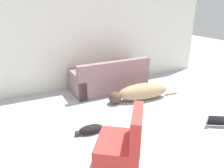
# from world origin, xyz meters

# --- Properties ---
(wall_back) EXTENTS (7.93, 0.06, 2.72)m
(wall_back) POSITION_xyz_m (0.00, 3.58, 1.36)
(wall_back) COLOR silver
(wall_back) RESTS_ON ground_plane
(couch) EXTENTS (1.87, 0.83, 0.80)m
(couch) POSITION_xyz_m (0.80, 3.00, 0.27)
(couch) COLOR gray
(couch) RESTS_ON ground_plane
(dog) EXTENTS (1.73, 0.53, 0.37)m
(dog) POSITION_xyz_m (1.17, 2.16, 0.18)
(dog) COLOR #A38460
(dog) RESTS_ON ground_plane
(cat) EXTENTS (0.60, 0.22, 0.15)m
(cat) POSITION_xyz_m (-0.33, 1.38, 0.07)
(cat) COLOR black
(cat) RESTS_ON ground_plane
(laptop_open) EXTENTS (0.44, 0.42, 0.24)m
(laptop_open) POSITION_xyz_m (1.71, 0.54, 0.08)
(laptop_open) COLOR #B7B7BC
(laptop_open) RESTS_ON ground_plane
(side_chair) EXTENTS (0.80, 0.81, 0.87)m
(side_chair) POSITION_xyz_m (-0.28, 0.40, 0.30)
(side_chair) COLOR #B72D28
(side_chair) RESTS_ON ground_plane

